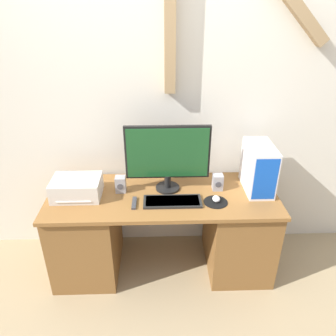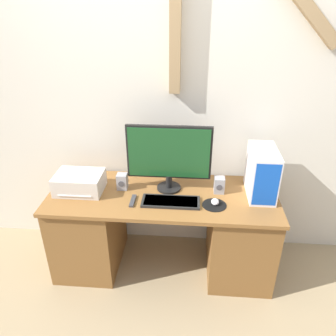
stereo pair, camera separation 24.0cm
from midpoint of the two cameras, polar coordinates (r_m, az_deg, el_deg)
name	(u,v)px [view 1 (the left image)]	position (r m, az deg, el deg)	size (l,w,h in m)	color
ground_plane	(164,295)	(2.73, -3.38, -21.35)	(12.00, 12.00, 0.00)	#9E8966
wall_back	(162,98)	(2.61, -3.79, 12.05)	(6.40, 0.13, 2.70)	silver
desk	(163,230)	(2.72, -3.46, -10.82)	(1.75, 0.67, 0.72)	brown
monitor	(168,155)	(2.45, -2.87, 2.21)	(0.64, 0.19, 0.52)	black
keyboard	(172,201)	(2.41, -2.08, -5.91)	(0.43, 0.17, 0.02)	black
mousepad	(216,202)	(2.43, 5.50, -6.01)	(0.18, 0.18, 0.00)	black
mouse	(216,199)	(2.43, 5.60, -5.45)	(0.06, 0.07, 0.04)	silver
computer_tower	(259,168)	(2.56, 12.94, -0.06)	(0.19, 0.37, 0.37)	white
printer	(77,188)	(2.58, -18.20, -3.37)	(0.36, 0.27, 0.14)	beige
speaker_left	(121,184)	(2.56, -10.92, -2.86)	(0.08, 0.08, 0.13)	#99999E
speaker_right	(218,182)	(2.56, 6.00, -2.53)	(0.08, 0.08, 0.13)	#99999E
remote_control	(134,203)	(2.43, -8.75, -6.13)	(0.03, 0.15, 0.02)	#38383D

